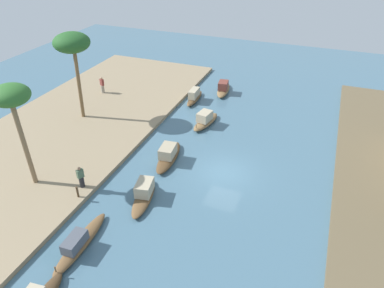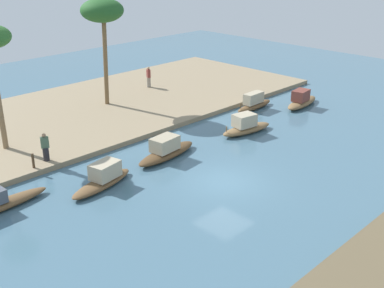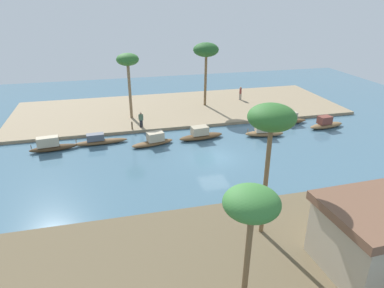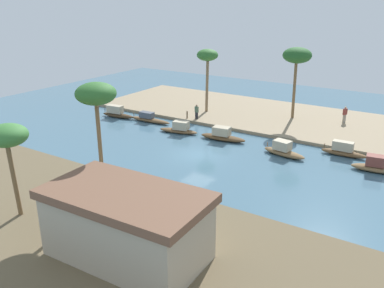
{
  "view_description": "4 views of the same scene",
  "coord_description": "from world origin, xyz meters",
  "px_view_note": "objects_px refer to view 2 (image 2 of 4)",
  "views": [
    {
      "loc": [
        20.91,
        5.58,
        15.9
      ],
      "look_at": [
        -1.32,
        -3.06,
        1.03
      ],
      "focal_mm": 33.7,
      "sensor_mm": 36.0,
      "label": 1
    },
    {
      "loc": [
        17.95,
        15.24,
        11.69
      ],
      "look_at": [
        -1.18,
        -3.57,
        0.78
      ],
      "focal_mm": 46.46,
      "sensor_mm": 36.0,
      "label": 2
    },
    {
      "loc": [
        8.6,
        26.53,
        13.2
      ],
      "look_at": [
        1.73,
        -1.25,
        0.97
      ],
      "focal_mm": 32.54,
      "sensor_mm": 36.0,
      "label": 3
    },
    {
      "loc": [
        -17.64,
        28.54,
        12.94
      ],
      "look_at": [
        1.21,
        -0.87,
        0.47
      ],
      "focal_mm": 38.23,
      "sensor_mm": 36.0,
      "label": 4
    }
  ],
  "objects_px": {
    "sampan_near_left_bank": "(302,101)",
    "mooring_post": "(33,161)",
    "sampan_foreground": "(246,126)",
    "palm_tree_left_near": "(102,12)",
    "person_on_near_bank": "(149,78)",
    "person_by_mooring": "(45,148)",
    "sampan_with_red_awning": "(103,178)",
    "sampan_midstream": "(166,150)",
    "sampan_downstream_large": "(254,103)"
  },
  "relations": [
    {
      "from": "person_on_near_bank",
      "to": "person_by_mooring",
      "type": "bearing_deg",
      "value": 143.81
    },
    {
      "from": "sampan_with_red_awning",
      "to": "person_by_mooring",
      "type": "relative_size",
      "value": 2.6
    },
    {
      "from": "sampan_near_left_bank",
      "to": "person_by_mooring",
      "type": "relative_size",
      "value": 2.63
    },
    {
      "from": "person_on_near_bank",
      "to": "person_by_mooring",
      "type": "height_order",
      "value": "person_on_near_bank"
    },
    {
      "from": "sampan_midstream",
      "to": "sampan_near_left_bank",
      "type": "distance_m",
      "value": 13.99
    },
    {
      "from": "sampan_near_left_bank",
      "to": "palm_tree_left_near",
      "type": "relative_size",
      "value": 0.55
    },
    {
      "from": "person_by_mooring",
      "to": "sampan_downstream_large",
      "type": "bearing_deg",
      "value": -161.29
    },
    {
      "from": "person_by_mooring",
      "to": "palm_tree_left_near",
      "type": "distance_m",
      "value": 12.28
    },
    {
      "from": "sampan_midstream",
      "to": "sampan_foreground",
      "type": "xyz_separation_m",
      "value": [
        -6.44,
        0.75,
        0.01
      ]
    },
    {
      "from": "sampan_midstream",
      "to": "sampan_foreground",
      "type": "distance_m",
      "value": 6.48
    },
    {
      "from": "sampan_midstream",
      "to": "sampan_near_left_bank",
      "type": "xyz_separation_m",
      "value": [
        -13.99,
        0.15,
        -0.01
      ]
    },
    {
      "from": "sampan_midstream",
      "to": "sampan_downstream_large",
      "type": "bearing_deg",
      "value": -175.73
    },
    {
      "from": "sampan_midstream",
      "to": "sampan_near_left_bank",
      "type": "height_order",
      "value": "sampan_near_left_bank"
    },
    {
      "from": "sampan_midstream",
      "to": "person_on_near_bank",
      "type": "relative_size",
      "value": 2.67
    },
    {
      "from": "palm_tree_left_near",
      "to": "sampan_with_red_awning",
      "type": "bearing_deg",
      "value": 52.31
    },
    {
      "from": "person_on_near_bank",
      "to": "person_by_mooring",
      "type": "relative_size",
      "value": 1.08
    },
    {
      "from": "sampan_downstream_large",
      "to": "sampan_near_left_bank",
      "type": "distance_m",
      "value": 3.8
    },
    {
      "from": "mooring_post",
      "to": "palm_tree_left_near",
      "type": "height_order",
      "value": "palm_tree_left_near"
    },
    {
      "from": "sampan_foreground",
      "to": "palm_tree_left_near",
      "type": "distance_m",
      "value": 13.08
    },
    {
      "from": "sampan_foreground",
      "to": "mooring_post",
      "type": "bearing_deg",
      "value": -8.82
    },
    {
      "from": "mooring_post",
      "to": "sampan_midstream",
      "type": "bearing_deg",
      "value": 150.82
    },
    {
      "from": "sampan_with_red_awning",
      "to": "sampan_midstream",
      "type": "bearing_deg",
      "value": 173.34
    },
    {
      "from": "sampan_with_red_awning",
      "to": "mooring_post",
      "type": "xyz_separation_m",
      "value": [
        1.7,
        -3.99,
        0.26
      ]
    },
    {
      "from": "sampan_midstream",
      "to": "sampan_foreground",
      "type": "relative_size",
      "value": 1.15
    },
    {
      "from": "sampan_with_red_awning",
      "to": "sampan_downstream_large",
      "type": "height_order",
      "value": "sampan_downstream_large"
    },
    {
      "from": "sampan_foreground",
      "to": "person_on_near_bank",
      "type": "bearing_deg",
      "value": -90.31
    },
    {
      "from": "sampan_near_left_bank",
      "to": "palm_tree_left_near",
      "type": "bearing_deg",
      "value": -51.36
    },
    {
      "from": "mooring_post",
      "to": "palm_tree_left_near",
      "type": "xyz_separation_m",
      "value": [
        -9.79,
        -6.49,
        6.37
      ]
    },
    {
      "from": "sampan_near_left_bank",
      "to": "person_by_mooring",
      "type": "xyz_separation_m",
      "value": [
        19.44,
        -4.15,
        0.6
      ]
    },
    {
      "from": "sampan_downstream_large",
      "to": "palm_tree_left_near",
      "type": "relative_size",
      "value": 0.5
    },
    {
      "from": "sampan_foreground",
      "to": "person_on_near_bank",
      "type": "relative_size",
      "value": 2.31
    },
    {
      "from": "sampan_with_red_awning",
      "to": "person_on_near_bank",
      "type": "bearing_deg",
      "value": -149.71
    },
    {
      "from": "person_by_mooring",
      "to": "mooring_post",
      "type": "xyz_separation_m",
      "value": [
        1.01,
        0.39,
        -0.33
      ]
    },
    {
      "from": "person_by_mooring",
      "to": "mooring_post",
      "type": "distance_m",
      "value": 1.13
    },
    {
      "from": "sampan_foreground",
      "to": "person_by_mooring",
      "type": "relative_size",
      "value": 2.49
    },
    {
      "from": "sampan_with_red_awning",
      "to": "person_on_near_bank",
      "type": "height_order",
      "value": "person_on_near_bank"
    },
    {
      "from": "sampan_with_red_awning",
      "to": "sampan_foreground",
      "type": "height_order",
      "value": "sampan_foreground"
    },
    {
      "from": "sampan_foreground",
      "to": "sampan_near_left_bank",
      "type": "relative_size",
      "value": 0.95
    },
    {
      "from": "sampan_foreground",
      "to": "palm_tree_left_near",
      "type": "relative_size",
      "value": 0.52
    },
    {
      "from": "sampan_with_red_awning",
      "to": "sampan_downstream_large",
      "type": "relative_size",
      "value": 1.07
    },
    {
      "from": "person_on_near_bank",
      "to": "palm_tree_left_near",
      "type": "height_order",
      "value": "palm_tree_left_near"
    },
    {
      "from": "person_on_near_bank",
      "to": "palm_tree_left_near",
      "type": "relative_size",
      "value": 0.22
    },
    {
      "from": "sampan_foreground",
      "to": "person_by_mooring",
      "type": "bearing_deg",
      "value": -11.91
    },
    {
      "from": "person_on_near_bank",
      "to": "sampan_with_red_awning",
      "type": "bearing_deg",
      "value": 157.34
    },
    {
      "from": "sampan_near_left_bank",
      "to": "person_on_near_bank",
      "type": "xyz_separation_m",
      "value": [
        5.35,
        -11.67,
        0.68
      ]
    },
    {
      "from": "sampan_midstream",
      "to": "sampan_near_left_bank",
      "type": "bearing_deg",
      "value": 173.19
    },
    {
      "from": "sampan_foreground",
      "to": "person_on_near_bank",
      "type": "xyz_separation_m",
      "value": [
        -2.2,
        -12.27,
        0.65
      ]
    },
    {
      "from": "sampan_with_red_awning",
      "to": "sampan_near_left_bank",
      "type": "xyz_separation_m",
      "value": [
        -18.75,
        -0.24,
        -0.01
      ]
    },
    {
      "from": "sampan_downstream_large",
      "to": "sampan_with_red_awning",
      "type": "bearing_deg",
      "value": 7.07
    },
    {
      "from": "sampan_near_left_bank",
      "to": "mooring_post",
      "type": "distance_m",
      "value": 20.79
    }
  ]
}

